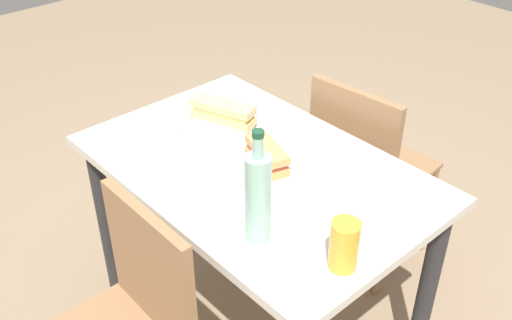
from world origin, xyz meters
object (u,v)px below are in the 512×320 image
(olive_bowl, at_px, (168,131))
(water_bottle, at_px, (258,197))
(plate_far, at_px, (267,166))
(knife_far, at_px, (279,158))
(chair_far, at_px, (363,166))
(dining_table, at_px, (256,197))
(baguette_sandwich_far, at_px, (267,155))
(knife_near, at_px, (227,113))
(beer_glass, at_px, (344,245))
(plate_near, at_px, (224,122))
(baguette_sandwich_near, at_px, (223,112))

(olive_bowl, bearing_deg, water_bottle, -11.79)
(plate_far, xyz_separation_m, knife_far, (0.00, 0.05, 0.01))
(chair_far, distance_m, knife_far, 0.57)
(dining_table, distance_m, baguette_sandwich_far, 0.18)
(knife_near, bearing_deg, olive_bowl, -100.78)
(baguette_sandwich_far, xyz_separation_m, water_bottle, (0.22, -0.24, 0.09))
(knife_near, xyz_separation_m, beer_glass, (0.77, -0.27, 0.05))
(knife_far, bearing_deg, beer_glass, -24.67)
(chair_far, height_order, plate_near, chair_far)
(knife_near, bearing_deg, water_bottle, -32.63)
(baguette_sandwich_far, height_order, water_bottle, water_bottle)
(baguette_sandwich_far, xyz_separation_m, olive_bowl, (-0.37, -0.12, -0.03))
(beer_glass, xyz_separation_m, olive_bowl, (-0.82, 0.04, -0.05))
(plate_near, height_order, baguette_sandwich_far, baguette_sandwich_far)
(beer_glass, bearing_deg, chair_far, 124.01)
(knife_near, distance_m, knife_far, 0.34)
(knife_near, height_order, baguette_sandwich_far, baguette_sandwich_far)
(chair_far, xyz_separation_m, knife_near, (-0.30, -0.43, 0.28))
(dining_table, distance_m, water_bottle, 0.43)
(dining_table, distance_m, knife_near, 0.35)
(baguette_sandwich_far, relative_size, olive_bowl, 2.16)
(dining_table, distance_m, beer_glass, 0.54)
(chair_far, bearing_deg, baguette_sandwich_far, -87.00)
(dining_table, bearing_deg, olive_bowl, -163.29)
(knife_near, height_order, plate_far, knife_near)
(knife_near, bearing_deg, chair_far, 55.24)
(knife_far, bearing_deg, baguette_sandwich_near, 175.46)
(plate_near, bearing_deg, knife_near, 123.27)
(plate_near, bearing_deg, water_bottle, -30.78)
(chair_far, xyz_separation_m, knife_far, (0.03, -0.50, 0.28))
(knife_near, distance_m, beer_glass, 0.82)
(dining_table, relative_size, knife_far, 6.24)
(knife_far, distance_m, water_bottle, 0.38)
(chair_far, height_order, knife_near, chair_far)
(dining_table, distance_m, knife_far, 0.16)
(chair_far, height_order, baguette_sandwich_near, chair_far)
(plate_near, bearing_deg, beer_glass, -16.89)
(plate_near, xyz_separation_m, beer_glass, (0.75, -0.23, 0.06))
(water_bottle, bearing_deg, baguette_sandwich_far, 132.80)
(plate_far, distance_m, knife_far, 0.05)
(baguette_sandwich_near, xyz_separation_m, knife_near, (-0.03, 0.04, -0.03))
(dining_table, relative_size, baguette_sandwich_near, 4.70)
(baguette_sandwich_near, bearing_deg, olive_bowl, -110.39)
(plate_near, distance_m, baguette_sandwich_far, 0.31)
(dining_table, height_order, water_bottle, water_bottle)
(chair_far, bearing_deg, knife_near, -124.76)
(water_bottle, distance_m, olive_bowl, 0.62)
(olive_bowl, bearing_deg, baguette_sandwich_far, 17.22)
(plate_far, relative_size, olive_bowl, 2.48)
(chair_far, relative_size, beer_glass, 6.24)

